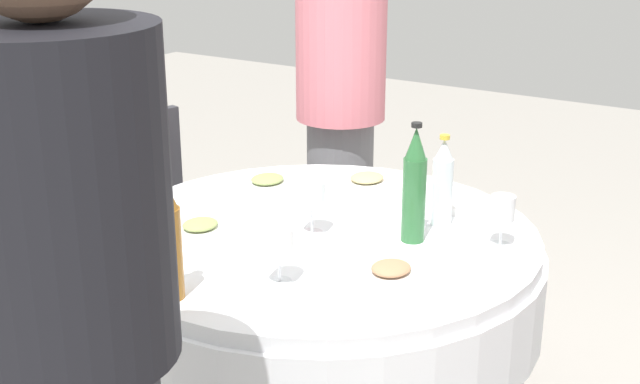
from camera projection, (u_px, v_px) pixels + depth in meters
dining_table at (320, 281)px, 2.38m from camera, size 1.23×1.23×0.74m
bottle_amber_south at (166, 240)px, 1.90m from camera, size 0.07×0.07×0.30m
bottle_green_left at (414, 187)px, 2.22m from camera, size 0.06×0.06×0.32m
bottle_clear_near at (442, 184)px, 2.33m from camera, size 0.06×0.06×0.26m
wine_glass_west at (135, 182)px, 2.37m from camera, size 0.07×0.07×0.15m
wine_glass_outer at (503, 211)px, 2.20m from camera, size 0.06×0.06×0.14m
wine_glass_rear at (279, 245)px, 1.99m from camera, size 0.08×0.08×0.14m
wine_glass_far at (269, 207)px, 2.23m from camera, size 0.07×0.07×0.13m
wine_glass_mid at (312, 195)px, 2.28m from camera, size 0.08×0.08×0.15m
plate_mid at (367, 182)px, 2.69m from camera, size 0.25×0.25×0.04m
plate_north at (200, 229)px, 2.31m from camera, size 0.23×0.23×0.04m
plate_east at (391, 273)px, 2.04m from camera, size 0.23×0.23×0.04m
plate_right at (267, 183)px, 2.67m from camera, size 0.25×0.25×0.04m
knife_left at (321, 210)px, 2.47m from camera, size 0.18×0.06×0.00m
folded_napkin at (450, 202)px, 2.51m from camera, size 0.17×0.17×0.02m
person_left at (80, 374)px, 1.40m from camera, size 0.34×0.34×1.66m
person_near at (341, 109)px, 3.24m from camera, size 0.34×0.34×1.59m
chair_rear at (121, 200)px, 3.21m from camera, size 0.50×0.50×0.87m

